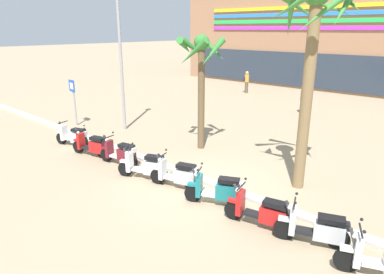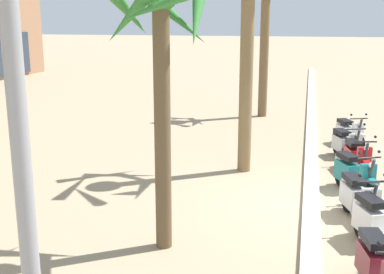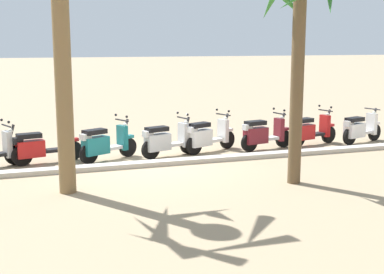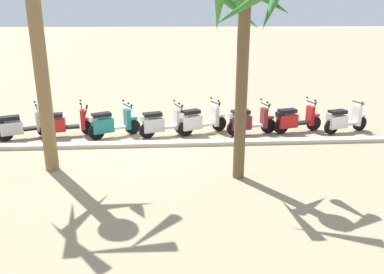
% 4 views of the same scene
% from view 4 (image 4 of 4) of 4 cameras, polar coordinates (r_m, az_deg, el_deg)
% --- Properties ---
extents(ground_plane, '(200.00, 200.00, 0.00)m').
position_cam_4_polar(ground_plane, '(12.43, -7.45, -1.02)').
color(ground_plane, '#9E896B').
extents(curb_strip, '(60.00, 0.36, 0.12)m').
position_cam_4_polar(curb_strip, '(12.24, -7.51, -1.02)').
color(curb_strip, '#BCB7AD').
rests_on(curb_strip, ground).
extents(scooter_white_tail_end, '(1.69, 0.77, 1.04)m').
position_cam_4_polar(scooter_white_tail_end, '(14.31, 21.19, 2.29)').
color(scooter_white_tail_end, black).
rests_on(scooter_white_tail_end, ground).
extents(scooter_red_lead_nearest, '(1.78, 0.73, 1.17)m').
position_cam_4_polar(scooter_red_lead_nearest, '(13.83, 14.71, 2.47)').
color(scooter_red_lead_nearest, black).
rests_on(scooter_red_lead_nearest, ground).
extents(scooter_maroon_mid_rear, '(1.74, 0.67, 1.17)m').
position_cam_4_polar(scooter_maroon_mid_rear, '(13.25, 8.16, 2.25)').
color(scooter_maroon_mid_rear, black).
rests_on(scooter_maroon_mid_rear, ground).
extents(scooter_white_mid_front, '(1.72, 0.91, 1.17)m').
position_cam_4_polar(scooter_white_mid_front, '(13.20, 1.01, 2.37)').
color(scooter_white_mid_front, black).
rests_on(scooter_white_mid_front, ground).
extents(scooter_silver_far_back, '(1.70, 0.77, 1.17)m').
position_cam_4_polar(scooter_silver_far_back, '(12.94, -4.55, 1.97)').
color(scooter_silver_far_back, black).
rests_on(scooter_silver_far_back, ground).
extents(scooter_teal_gap_after_mid, '(1.64, 0.93, 1.17)m').
position_cam_4_polar(scooter_teal_gap_after_mid, '(13.10, -11.81, 1.87)').
color(scooter_teal_gap_after_mid, black).
rests_on(scooter_teal_gap_after_mid, ground).
extents(scooter_red_last_in_row, '(1.80, 0.69, 1.17)m').
position_cam_4_polar(scooter_red_last_in_row, '(13.61, -18.20, 1.85)').
color(scooter_red_last_in_row, black).
rests_on(scooter_red_last_in_row, ground).
extents(scooter_silver_second_in_line, '(1.66, 0.84, 1.17)m').
position_cam_4_polar(scooter_silver_second_in_line, '(13.85, -23.78, 1.47)').
color(scooter_silver_second_in_line, black).
rests_on(scooter_silver_second_in_line, ground).
extents(palm_tree_far_corner, '(1.89, 1.98, 4.70)m').
position_cam_4_polar(palm_tree_far_corner, '(9.18, 7.80, 15.16)').
color(palm_tree_far_corner, brown).
rests_on(palm_tree_far_corner, ground).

